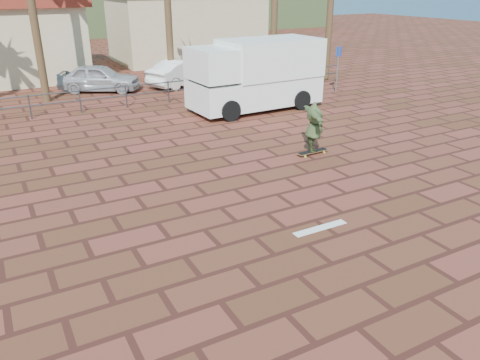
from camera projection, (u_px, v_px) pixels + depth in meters
name	position (u px, v px, depth m)	size (l,w,h in m)	color
ground	(267.00, 214.00, 11.37)	(120.00, 120.00, 0.00)	brown
paint_stripe	(320.00, 228.00, 10.70)	(1.40, 0.22, 0.01)	white
guardrail	(126.00, 92.00, 20.81)	(24.06, 0.06, 1.00)	#47494F
building_east	(187.00, 23.00, 33.32)	(10.60, 6.60, 5.00)	beige
hill_front	(25.00, 5.00, 50.64)	(70.00, 18.00, 6.00)	#384C28
longboard	(313.00, 152.00, 15.27)	(1.16, 0.31, 0.11)	olive
skateboarder	(314.00, 127.00, 14.94)	(2.01, 0.55, 1.63)	#3B4C29
campervan	(256.00, 73.00, 20.24)	(5.84, 2.72, 2.98)	white
car_silver	(99.00, 78.00, 23.93)	(1.64, 4.07, 1.39)	#A7A8AD
car_white	(184.00, 72.00, 25.30)	(1.49, 4.28, 1.41)	white
street_sign	(338.00, 61.00, 23.38)	(0.44, 0.20, 2.26)	gray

